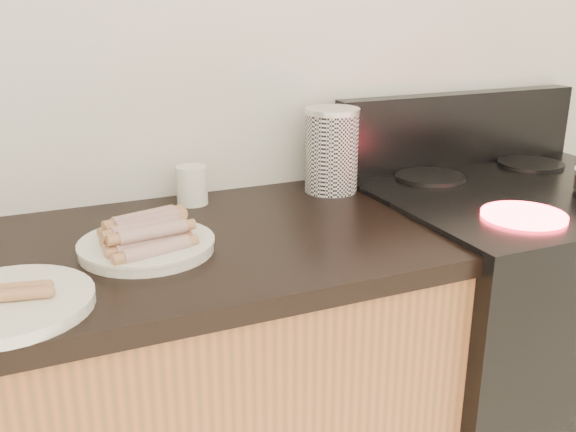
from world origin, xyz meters
name	(u,v)px	position (x,y,z in m)	size (l,w,h in m)	color
wall_back	(179,26)	(0.00, 2.00, 1.30)	(4.00, 0.04, 2.60)	silver
stove	(507,349)	(0.78, 1.68, 0.46)	(0.76, 0.65, 0.91)	black
stove_panel	(459,128)	(0.78, 1.96, 1.01)	(0.76, 0.06, 0.20)	black
burner_near_left	(524,215)	(0.61, 1.51, 0.92)	(0.18, 0.18, 0.01)	#FF1E2D
burner_far_left	(430,177)	(0.61, 1.84, 0.92)	(0.18, 0.18, 0.01)	black
burner_far_right	(531,164)	(0.95, 1.84, 0.92)	(0.18, 0.18, 0.01)	black
main_plate	(147,247)	(-0.17, 1.66, 0.91)	(0.26, 0.26, 0.02)	white
side_plate	(6,304)	(-0.42, 1.51, 0.91)	(0.27, 0.27, 0.02)	white
hotdog_pile	(146,232)	(-0.17, 1.66, 0.94)	(0.13, 0.20, 0.05)	maroon
plain_sausages	(4,293)	(-0.42, 1.51, 0.93)	(0.13, 0.07, 0.02)	#D3683F
canister	(332,150)	(0.34, 1.88, 1.00)	(0.13, 0.13, 0.21)	silver
mug	(192,185)	(-0.01, 1.92, 0.95)	(0.07, 0.07, 0.09)	silver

